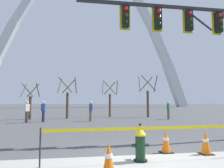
{
  "coord_description": "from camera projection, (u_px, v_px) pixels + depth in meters",
  "views": [
    {
      "loc": [
        -1.7,
        -5.86,
        1.58
      ],
      "look_at": [
        -0.04,
        5.0,
        2.5
      ],
      "focal_mm": 33.15,
      "sensor_mm": 36.0,
      "label": 1
    }
  ],
  "objects": [
    {
      "name": "traffic_cone_curb_edge",
      "position": [
        166.0,
        141.0,
        6.36
      ],
      "size": [
        0.36,
        0.36,
        0.73
      ],
      "color": "black",
      "rests_on": "ground"
    },
    {
      "name": "fire_hydrant",
      "position": [
        140.0,
        143.0,
        5.46
      ],
      "size": [
        0.46,
        0.48,
        0.99
      ],
      "color": "black",
      "rests_on": "ground"
    },
    {
      "name": "ground_plane",
      "position": [
        140.0,
        157.0,
        5.9
      ],
      "size": [
        240.0,
        240.0,
        0.0
      ],
      "primitive_type": "plane",
      "color": "#474749"
    },
    {
      "name": "traffic_signal_gantry",
      "position": [
        199.0,
        36.0,
        8.91
      ],
      "size": [
        7.82,
        0.44,
        6.0
      ],
      "color": "#232326",
      "rests_on": "ground"
    },
    {
      "name": "pedestrian_near_trees",
      "position": [
        91.0,
        111.0,
        16.43
      ],
      "size": [
        0.26,
        0.37,
        1.59
      ],
      "color": "brown",
      "rests_on": "ground"
    },
    {
      "name": "traffic_cone_by_hydrant",
      "position": [
        206.0,
        142.0,
        6.17
      ],
      "size": [
        0.36,
        0.36,
        0.73
      ],
      "color": "black",
      "rests_on": "ground"
    },
    {
      "name": "tree_left_mid",
      "position": [
        67.0,
        100.0,
        19.12
      ],
      "size": [
        1.75,
        1.76,
        3.77
      ],
      "color": "brown",
      "rests_on": "ground"
    },
    {
      "name": "pedestrian_walking_right",
      "position": [
        27.0,
        112.0,
        15.34
      ],
      "size": [
        0.38,
        0.38,
        1.59
      ],
      "color": "#38383D",
      "rests_on": "ground"
    },
    {
      "name": "tree_center_left",
      "position": [
        110.0,
        101.0,
        21.07
      ],
      "size": [
        1.7,
        1.71,
        3.67
      ],
      "color": "brown",
      "rests_on": "ground"
    },
    {
      "name": "pedestrian_standing_center",
      "position": [
        43.0,
        111.0,
        15.99
      ],
      "size": [
        0.39,
        0.33,
        1.59
      ],
      "color": "#232847",
      "rests_on": "ground"
    },
    {
      "name": "tree_far_left",
      "position": [
        30.0,
        103.0,
        18.33
      ],
      "size": [
        1.49,
        1.5,
        3.2
      ],
      "color": "brown",
      "rests_on": "ground"
    },
    {
      "name": "caution_tape_barrier",
      "position": [
        146.0,
        136.0,
        5.44
      ],
      "size": [
        5.36,
        0.23,
        0.95
      ],
      "color": "#232326",
      "rests_on": "ground"
    },
    {
      "name": "traffic_cone_mid_sidewalk",
      "position": [
        109.0,
        159.0,
        4.4
      ],
      "size": [
        0.36,
        0.36,
        0.73
      ],
      "color": "black",
      "rests_on": "ground"
    },
    {
      "name": "tree_center_right",
      "position": [
        148.0,
        99.0,
        20.72
      ],
      "size": [
        1.91,
        1.92,
        4.14
      ],
      "color": "brown",
      "rests_on": "ground"
    },
    {
      "name": "monument_arch",
      "position": [
        87.0,
        37.0,
        58.38
      ],
      "size": [
        58.66,
        2.46,
        44.58
      ],
      "color": "silver",
      "rests_on": "ground"
    },
    {
      "name": "pedestrian_walking_left",
      "position": [
        168.0,
        110.0,
        18.24
      ],
      "size": [
        0.36,
        0.39,
        1.59
      ],
      "color": "brown",
      "rests_on": "ground"
    }
  ]
}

